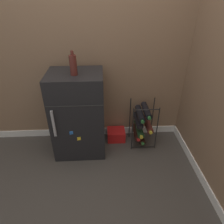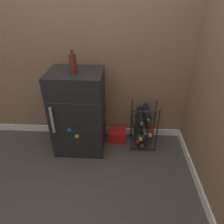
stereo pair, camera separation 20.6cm
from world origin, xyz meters
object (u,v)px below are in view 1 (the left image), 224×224
(mini_fridge, at_px, (78,114))
(soda_box, at_px, (116,135))
(fridge_top_bottle, at_px, (73,65))
(wine_rack, at_px, (141,124))

(mini_fridge, xyz_separation_m, soda_box, (0.43, 0.14, -0.41))
(mini_fridge, relative_size, soda_box, 4.34)
(mini_fridge, distance_m, soda_box, 0.61)
(mini_fridge, relative_size, fridge_top_bottle, 4.20)
(mini_fridge, distance_m, wine_rack, 0.75)
(wine_rack, relative_size, soda_box, 2.57)
(mini_fridge, xyz_separation_m, wine_rack, (0.72, 0.06, -0.19))
(soda_box, distance_m, fridge_top_bottle, 1.08)
(wine_rack, bearing_deg, mini_fridge, -175.22)
(mini_fridge, bearing_deg, fridge_top_bottle, -83.80)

